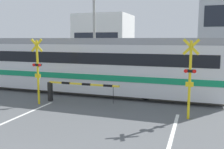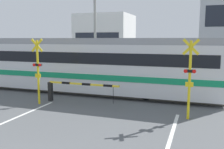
{
  "view_description": "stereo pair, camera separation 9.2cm",
  "coord_description": "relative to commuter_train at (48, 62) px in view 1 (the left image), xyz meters",
  "views": [
    {
      "loc": [
        3.98,
        -2.99,
        3.36
      ],
      "look_at": [
        0.0,
        8.56,
        1.6
      ],
      "focal_mm": 40.0,
      "sensor_mm": 36.0,
      "label": 1
    },
    {
      "loc": [
        4.07,
        -2.96,
        3.36
      ],
      "look_at": [
        0.0,
        8.56,
        1.6
      ],
      "focal_mm": 40.0,
      "sensor_mm": 36.0,
      "label": 2
    }
  ],
  "objects": [
    {
      "name": "rail_track_near",
      "position": [
        5.3,
        -0.72,
        -1.77
      ],
      "size": [
        50.0,
        0.1,
        0.08
      ],
      "color": "#5B564C",
      "rests_on": "ground_plane"
    },
    {
      "name": "building_left_of_street",
      "position": [
        -1.7,
        14.84,
        1.3
      ],
      "size": [
        6.29,
        5.53,
        6.23
      ],
      "color": "white",
      "rests_on": "ground_plane"
    },
    {
      "name": "crossing_barrier_near",
      "position": [
        2.89,
        -2.63,
        -1.02
      ],
      "size": [
        4.03,
        0.2,
        1.1
      ],
      "color": "black",
      "rests_on": "ground_plane"
    },
    {
      "name": "crossing_signal_left",
      "position": [
        1.59,
        -3.38,
        0.04
      ],
      "size": [
        0.68,
        0.15,
        3.37
      ],
      "color": "yellow",
      "rests_on": "ground_plane"
    },
    {
      "name": "commuter_train",
      "position": [
        0.0,
        0.0,
        0.0
      ],
      "size": [
        21.49,
        2.67,
        3.39
      ],
      "color": "silver",
      "rests_on": "ground_plane"
    },
    {
      "name": "crossing_signal_right",
      "position": [
        9.01,
        -3.38,
        0.04
      ],
      "size": [
        0.68,
        0.15,
        3.37
      ],
      "color": "yellow",
      "rests_on": "ground_plane"
    },
    {
      "name": "utility_pole_streetside",
      "position": [
        0.84,
        5.79,
        2.6
      ],
      "size": [
        0.22,
        0.22,
        8.82
      ],
      "color": "gray",
      "rests_on": "ground_plane"
    },
    {
      "name": "rail_track_far",
      "position": [
        5.3,
        0.72,
        -1.77
      ],
      "size": [
        50.0,
        0.1,
        0.08
      ],
      "color": "#5B564C",
      "rests_on": "ground_plane"
    },
    {
      "name": "crossing_barrier_far",
      "position": [
        7.72,
        3.29,
        -1.02
      ],
      "size": [
        4.03,
        0.2,
        1.1
      ],
      "color": "black",
      "rests_on": "ground_plane"
    }
  ]
}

